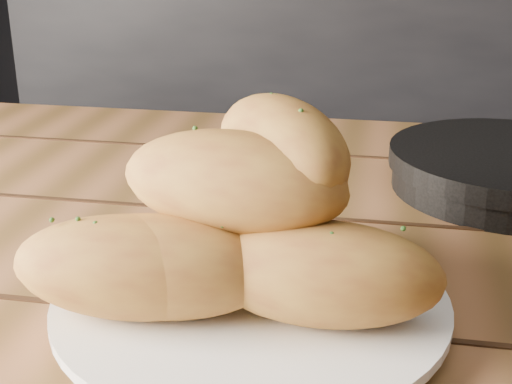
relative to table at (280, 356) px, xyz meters
name	(u,v)px	position (x,y,z in m)	size (l,w,h in m)	color
table	(280,356)	(0.00, 0.00, 0.00)	(1.48, 0.95, 0.75)	brown
plate	(251,304)	(-0.01, -0.09, 0.10)	(0.29, 0.29, 0.02)	white
bread_rolls	(230,226)	(-0.02, -0.10, 0.17)	(0.29, 0.23, 0.14)	#AC8030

